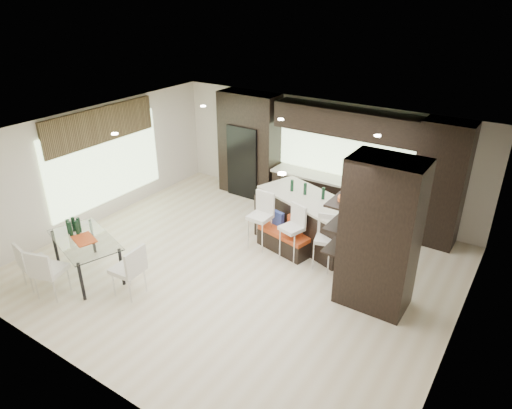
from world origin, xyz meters
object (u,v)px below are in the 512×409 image
Objects in this scene: stool_mid at (291,237)px; bench at (284,241)px; stool_right at (325,248)px; floor_vase at (366,257)px; chair_end at (128,272)px; kitchen_island at (310,220)px; chair_far at (35,266)px; dining_table at (88,257)px; chair_near at (51,273)px; stool_left at (260,226)px.

bench is (-0.25, 0.16, -0.23)m from stool_mid.
floor_vase is (0.88, -0.17, 0.21)m from stool_right.
floor_vase is 4.29m from chair_end.
floor_vase reaches higher than kitchen_island.
chair_far is (-5.09, -3.30, -0.24)m from floor_vase.
floor_vase is 1.55× the size of chair_far.
dining_table is at bearing 85.92° from chair_end.
kitchen_island is 2.67× the size of chair_near.
stool_right is at bearing -47.62° from chair_end.
stool_right is (0.75, -0.83, -0.06)m from kitchen_island.
kitchen_island is at bearing 107.22° from stool_mid.
bench is at bearing 64.61° from dining_table.
kitchen_island is 3.98m from chair_end.
stool_mid is 0.57× the size of dining_table.
stool_left is 1.08× the size of stool_mid.
stool_right is 5.46m from chair_far.
stool_right is at bearing -28.09° from kitchen_island.
chair_near is at bearing -113.46° from bench.
stool_right is 0.99× the size of chair_near.
stool_mid is 4.57m from chair_near.
stool_left reaches higher than bench.
stool_mid is at bearing 164.58° from stool_right.
bench is 1.28× the size of chair_end.
kitchen_island is at bearing 148.45° from floor_vase.
stool_left is 4.11m from chair_near.
dining_table is (-4.59, -2.53, -0.27)m from floor_vase.
stool_right is 5.09m from chair_near.
stool_left is 0.62× the size of dining_table.
floor_vase is at bearing 3.11° from bench.
bench is at bearing 20.66° from stool_left.
stool_right is (1.51, 0.02, -0.05)m from stool_left.
stool_left is 2.40m from floor_vase.
kitchen_island is at bearing 49.44° from stool_left.
kitchen_island reaches higher than dining_table.
kitchen_island is at bearing 68.03° from dining_table.
stool_left is 1.11× the size of stool_right.
kitchen_island is 5.52m from chair_far.
chair_far is at bearing 161.09° from chair_near.
floor_vase is at bearing -27.04° from stool_right.
bench is at bearing 155.38° from stool_right.
stool_right is 3.74m from chair_end.
stool_right is 0.56× the size of dining_table.
dining_table is at bearing -151.10° from floor_vase.
stool_mid is at bearing 56.56° from chair_far.
kitchen_island is 1.92m from floor_vase.
stool_left is 1.08× the size of chair_end.
floor_vase reaches higher than stool_mid.
chair_end reaches higher than chair_far.
floor_vase is at bearing 11.27° from stool_mid.
dining_table is at bearing -120.25° from bench.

